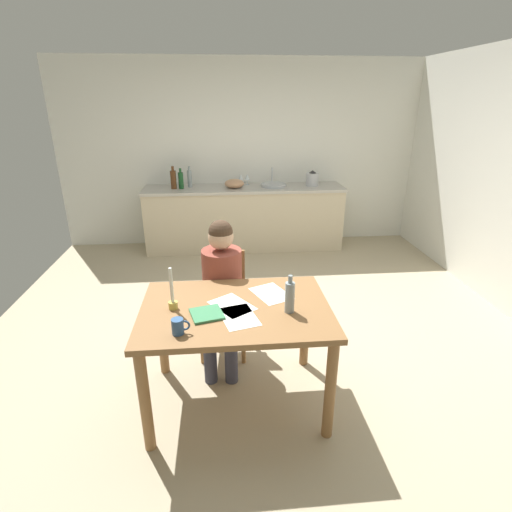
{
  "coord_description": "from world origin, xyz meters",
  "views": [
    {
      "loc": [
        -0.33,
        -3.26,
        2.05
      ],
      "look_at": [
        -0.06,
        -0.27,
        0.85
      ],
      "focal_mm": 27.57,
      "sensor_mm": 36.0,
      "label": 1
    }
  ],
  "objects_px": {
    "person_seated": "(222,285)",
    "wine_glass_by_kettle": "(241,177)",
    "candlestick": "(172,297)",
    "bottle_wine_red": "(190,178)",
    "coffee_mug": "(178,326)",
    "bottle_vinegar": "(181,180)",
    "wine_glass_near_sink": "(247,177)",
    "wine_bottle_on_table": "(290,297)",
    "stovetop_kettle": "(312,179)",
    "sink_unit": "(273,185)",
    "mixing_bowl": "(234,183)",
    "bottle_oil": "(173,179)",
    "dining_table": "(236,322)",
    "chair_at_table": "(224,298)",
    "book_magazine": "(207,314)"
  },
  "relations": [
    {
      "from": "dining_table",
      "to": "bottle_oil",
      "type": "height_order",
      "value": "bottle_oil"
    },
    {
      "from": "person_seated",
      "to": "bottle_oil",
      "type": "height_order",
      "value": "bottle_oil"
    },
    {
      "from": "person_seated",
      "to": "wine_glass_by_kettle",
      "type": "distance_m",
      "value": 2.86
    },
    {
      "from": "sink_unit",
      "to": "wine_glass_by_kettle",
      "type": "height_order",
      "value": "sink_unit"
    },
    {
      "from": "wine_bottle_on_table",
      "to": "stovetop_kettle",
      "type": "bearing_deg",
      "value": 74.93
    },
    {
      "from": "book_magazine",
      "to": "bottle_vinegar",
      "type": "distance_m",
      "value": 3.3
    },
    {
      "from": "book_magazine",
      "to": "bottle_oil",
      "type": "height_order",
      "value": "bottle_oil"
    },
    {
      "from": "wine_bottle_on_table",
      "to": "stovetop_kettle",
      "type": "height_order",
      "value": "stovetop_kettle"
    },
    {
      "from": "bottle_wine_red",
      "to": "mixing_bowl",
      "type": "distance_m",
      "value": 0.63
    },
    {
      "from": "bottle_oil",
      "to": "bottle_vinegar",
      "type": "relative_size",
      "value": 1.11
    },
    {
      "from": "dining_table",
      "to": "sink_unit",
      "type": "distance_m",
      "value": 3.29
    },
    {
      "from": "bottle_oil",
      "to": "book_magazine",
      "type": "bearing_deg",
      "value": -80.83
    },
    {
      "from": "wine_bottle_on_table",
      "to": "stovetop_kettle",
      "type": "relative_size",
      "value": 1.17
    },
    {
      "from": "wine_glass_near_sink",
      "to": "wine_glass_by_kettle",
      "type": "height_order",
      "value": "same"
    },
    {
      "from": "bottle_vinegar",
      "to": "bottle_wine_red",
      "type": "distance_m",
      "value": 0.15
    },
    {
      "from": "sink_unit",
      "to": "coffee_mug",
      "type": "bearing_deg",
      "value": -106.29
    },
    {
      "from": "coffee_mug",
      "to": "bottle_vinegar",
      "type": "xyz_separation_m",
      "value": [
        -0.27,
        3.46,
        0.2
      ]
    },
    {
      "from": "candlestick",
      "to": "bottle_wine_red",
      "type": "distance_m",
      "value": 3.26
    },
    {
      "from": "bottle_oil",
      "to": "bottle_wine_red",
      "type": "height_order",
      "value": "bottle_oil"
    },
    {
      "from": "coffee_mug",
      "to": "mixing_bowl",
      "type": "distance_m",
      "value": 3.48
    },
    {
      "from": "candlestick",
      "to": "stovetop_kettle",
      "type": "distance_m",
      "value": 3.59
    },
    {
      "from": "bottle_vinegar",
      "to": "stovetop_kettle",
      "type": "relative_size",
      "value": 1.27
    },
    {
      "from": "wine_glass_by_kettle",
      "to": "bottle_vinegar",
      "type": "bearing_deg",
      "value": -167.86
    },
    {
      "from": "bottle_vinegar",
      "to": "mixing_bowl",
      "type": "height_order",
      "value": "bottle_vinegar"
    },
    {
      "from": "coffee_mug",
      "to": "sink_unit",
      "type": "relative_size",
      "value": 0.3
    },
    {
      "from": "mixing_bowl",
      "to": "stovetop_kettle",
      "type": "xyz_separation_m",
      "value": [
        1.11,
        0.04,
        0.04
      ]
    },
    {
      "from": "sink_unit",
      "to": "wine_glass_by_kettle",
      "type": "bearing_deg",
      "value": 162.22
    },
    {
      "from": "sink_unit",
      "to": "bottle_vinegar",
      "type": "relative_size",
      "value": 1.29
    },
    {
      "from": "chair_at_table",
      "to": "book_magazine",
      "type": "bearing_deg",
      "value": -98.08
    },
    {
      "from": "bottle_wine_red",
      "to": "mixing_bowl",
      "type": "bearing_deg",
      "value": -9.68
    },
    {
      "from": "mixing_bowl",
      "to": "stovetop_kettle",
      "type": "relative_size",
      "value": 1.23
    },
    {
      "from": "bottle_oil",
      "to": "coffee_mug",
      "type": "bearing_deg",
      "value": -83.92
    },
    {
      "from": "coffee_mug",
      "to": "wine_glass_near_sink",
      "type": "distance_m",
      "value": 3.71
    },
    {
      "from": "sink_unit",
      "to": "chair_at_table",
      "type": "bearing_deg",
      "value": -106.59
    },
    {
      "from": "stovetop_kettle",
      "to": "wine_glass_near_sink",
      "type": "relative_size",
      "value": 1.43
    },
    {
      "from": "candlestick",
      "to": "bottle_vinegar",
      "type": "distance_m",
      "value": 3.17
    },
    {
      "from": "bottle_wine_red",
      "to": "stovetop_kettle",
      "type": "bearing_deg",
      "value": -2.03
    },
    {
      "from": "bottle_oil",
      "to": "mixing_bowl",
      "type": "height_order",
      "value": "bottle_oil"
    },
    {
      "from": "bottle_wine_red",
      "to": "coffee_mug",
      "type": "bearing_deg",
      "value": -87.51
    },
    {
      "from": "mixing_bowl",
      "to": "bottle_oil",
      "type": "bearing_deg",
      "value": 178.73
    },
    {
      "from": "bottle_vinegar",
      "to": "wine_glass_near_sink",
      "type": "distance_m",
      "value": 0.94
    },
    {
      "from": "person_seated",
      "to": "sink_unit",
      "type": "xyz_separation_m",
      "value": [
        0.77,
        2.68,
        0.24
      ]
    },
    {
      "from": "coffee_mug",
      "to": "wine_bottle_on_table",
      "type": "bearing_deg",
      "value": 15.87
    },
    {
      "from": "dining_table",
      "to": "person_seated",
      "type": "xyz_separation_m",
      "value": [
        -0.09,
        0.53,
        0.02
      ]
    },
    {
      "from": "candlestick",
      "to": "bottle_oil",
      "type": "relative_size",
      "value": 0.95
    },
    {
      "from": "dining_table",
      "to": "bottle_wine_red",
      "type": "distance_m",
      "value": 3.33
    },
    {
      "from": "coffee_mug",
      "to": "bottle_vinegar",
      "type": "distance_m",
      "value": 3.48
    },
    {
      "from": "dining_table",
      "to": "stovetop_kettle",
      "type": "height_order",
      "value": "stovetop_kettle"
    },
    {
      "from": "stovetop_kettle",
      "to": "sink_unit",
      "type": "bearing_deg",
      "value": 179.57
    },
    {
      "from": "person_seated",
      "to": "wine_glass_near_sink",
      "type": "xyz_separation_m",
      "value": [
        0.4,
        2.83,
        0.33
      ]
    }
  ]
}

